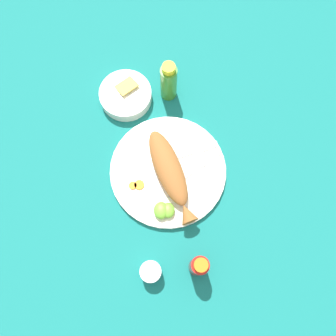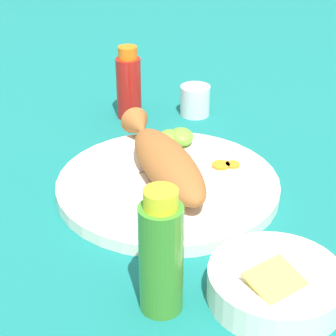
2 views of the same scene
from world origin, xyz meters
TOP-DOWN VIEW (x-y plane):
  - ground_plane at (0.00, 0.00)m, footprint 4.00×4.00m
  - main_plate at (0.00, 0.00)m, footprint 0.32×0.32m
  - fried_fish at (-0.01, -0.00)m, footprint 0.28×0.14m
  - fork_near at (0.05, -0.07)m, footprint 0.07×0.18m
  - fork_far at (0.00, -0.08)m, footprint 0.12×0.16m
  - carrot_slice_near at (-0.04, 0.10)m, footprint 0.02×0.02m
  - carrot_slice_mid at (-0.04, 0.08)m, footprint 0.03×0.03m
  - lime_wedge_main at (-0.11, 0.02)m, footprint 0.05×0.04m
  - lime_wedge_side at (-0.11, 0.01)m, footprint 0.04×0.04m
  - hot_sauce_bottle_red at (-0.26, -0.06)m, footprint 0.04×0.04m
  - hot_sauce_bottle_green at (0.24, -0.02)m, footprint 0.05×0.05m
  - salt_cup at (-0.27, 0.06)m, footprint 0.05×0.05m
  - guacamole_bowl at (0.24, 0.11)m, footprint 0.15×0.15m

SIDE VIEW (x-z plane):
  - ground_plane at x=0.00m, z-range 0.00..0.00m
  - main_plate at x=0.00m, z-range 0.00..0.02m
  - fork_near at x=0.05m, z-range 0.02..0.02m
  - fork_far at x=0.00m, z-range 0.02..0.02m
  - carrot_slice_near at x=-0.04m, z-range 0.02..0.02m
  - carrot_slice_mid at x=-0.04m, z-range 0.02..0.02m
  - guacamole_bowl at x=0.24m, z-range 0.00..0.05m
  - salt_cup at x=-0.27m, z-range 0.00..0.05m
  - lime_wedge_side at x=-0.11m, z-range 0.02..0.04m
  - lime_wedge_main at x=-0.11m, z-range 0.02..0.04m
  - fried_fish at x=-0.01m, z-range 0.02..0.07m
  - hot_sauce_bottle_red at x=-0.26m, z-range 0.00..0.13m
  - hot_sauce_bottle_green at x=0.24m, z-range 0.00..0.15m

